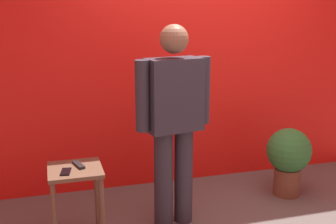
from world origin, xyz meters
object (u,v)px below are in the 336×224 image
at_px(potted_plant, 289,156).
at_px(standing_person, 174,117).
at_px(cell_phone, 66,172).
at_px(side_table, 76,184).
at_px(tv_remote, 79,165).

bearing_deg(potted_plant, standing_person, -169.23).
distance_m(standing_person, cell_phone, 0.97).
height_order(side_table, cell_phone, cell_phone).
distance_m(standing_person, tv_remote, 0.85).
height_order(standing_person, potted_plant, standing_person).
bearing_deg(potted_plant, cell_phone, -169.29).
relative_size(side_table, cell_phone, 4.41).
height_order(cell_phone, potted_plant, potted_plant).
xyz_separation_m(standing_person, cell_phone, (-0.90, -0.17, -0.32)).
xyz_separation_m(tv_remote, potted_plant, (2.06, 0.30, -0.24)).
relative_size(side_table, potted_plant, 0.92).
xyz_separation_m(cell_phone, tv_remote, (0.10, 0.11, 0.01)).
bearing_deg(cell_phone, tv_remote, 56.08).
bearing_deg(side_table, cell_phone, -135.48).
bearing_deg(cell_phone, potted_plant, 21.14).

